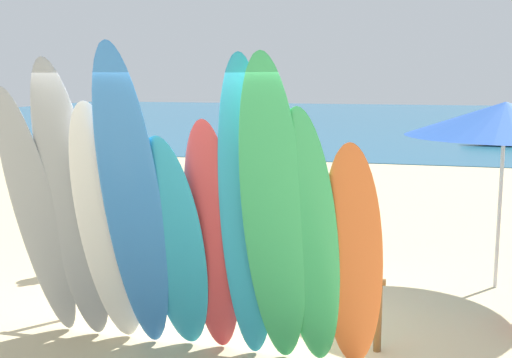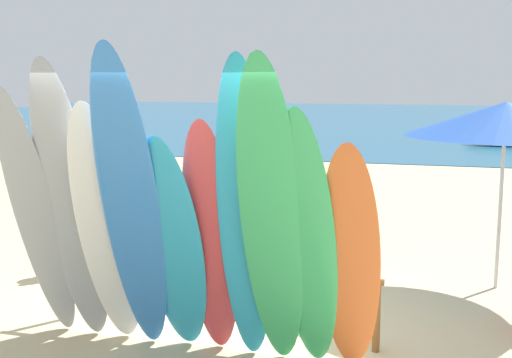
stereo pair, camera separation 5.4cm
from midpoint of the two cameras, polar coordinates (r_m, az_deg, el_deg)
The scene contains 18 objects.
ground at distance 19.89m, azimuth 8.99°, elevation 1.80°, with size 60.00×60.00×0.00m, color #D3BC8C.
ocean_water at distance 38.66m, azimuth 11.83°, elevation 5.21°, with size 60.00×40.00×0.02m, color #235B7F.
surfboard_rack at distance 6.26m, azimuth -4.07°, elevation -8.87°, with size 3.25×0.07×0.69m.
surfboard_grey_0 at distance 6.18m, azimuth -18.98°, elevation -3.29°, with size 0.49×0.06×2.50m, color #999EA3.
surfboard_grey_1 at distance 5.93m, azimuth -16.17°, elevation -2.48°, with size 0.54×0.07×2.73m, color #999EA3.
surfboard_white_2 at distance 5.81m, azimuth -13.22°, elevation -4.35°, with size 0.55×0.06×2.40m, color white.
surfboard_blue_3 at distance 5.51m, azimuth -11.09°, elevation -2.58°, with size 0.51×0.06×2.89m, color #337AD1.
surfboard_teal_4 at distance 5.64m, azimuth -7.49°, elevation -6.01°, with size 0.55×0.08×2.11m, color #289EC6.
surfboard_red_5 at distance 5.55m, azimuth -4.12°, elevation -5.52°, with size 0.46×0.06×2.22m, color #D13D42.
surfboard_teal_6 at distance 5.32m, azimuth -1.07°, elevation -3.31°, with size 0.47×0.07×2.73m, color #289EC6.
surfboard_green_7 at distance 5.13m, azimuth 1.30°, elevation -3.78°, with size 0.52×0.06×2.79m, color #38B266.
surfboard_green_8 at distance 5.20m, azimuth 4.40°, elevation -5.84°, with size 0.49×0.07×2.38m, color #38B266.
surfboard_orange_9 at distance 5.23m, azimuth 8.20°, elevation -7.31°, with size 0.49×0.06×2.09m, color orange.
beachgoer_midbeach at distance 12.81m, azimuth -1.72°, elevation 2.13°, with size 0.50×0.42×1.61m.
beachgoer_near_rack at distance 8.75m, azimuth -10.94°, elevation -1.30°, with size 0.42×0.60×1.60m.
beachgoer_photographing at distance 8.35m, azimuth 7.57°, elevation -2.04°, with size 0.39×0.52×1.52m.
beachgoer_strolling at distance 11.45m, azimuth -1.51°, elevation 1.13°, with size 0.58×0.27×1.55m.
beach_umbrella at distance 7.88m, azimuth 20.95°, elevation 4.96°, with size 2.24×2.24×2.19m.
Camera 1 is at (1.90, -5.65, 2.47)m, focal length 45.28 mm.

